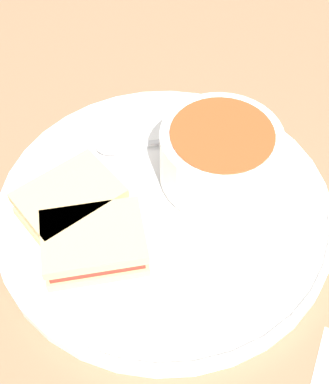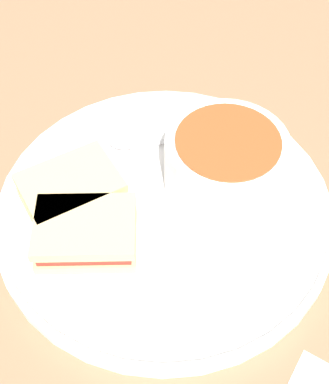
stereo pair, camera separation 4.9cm
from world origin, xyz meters
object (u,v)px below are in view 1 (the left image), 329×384
spoon (123,145)px  sandwich_half_far (93,242)px  sandwich_half_near (70,202)px  soup_bowl (220,155)px

spoon → sandwich_half_far: 0.13m
spoon → sandwich_half_near: 0.09m
soup_bowl → sandwich_half_near: bearing=-114.8°
sandwich_half_near → sandwich_half_far: size_ratio=0.84×
sandwich_half_far → sandwich_half_near: bearing=167.1°
soup_bowl → sandwich_half_far: (-0.01, -0.14, -0.02)m
soup_bowl → sandwich_half_far: soup_bowl is taller
sandwich_half_near → sandwich_half_far: bearing=-12.9°
spoon → sandwich_half_near: (0.03, -0.09, 0.01)m
soup_bowl → spoon: size_ratio=1.03×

